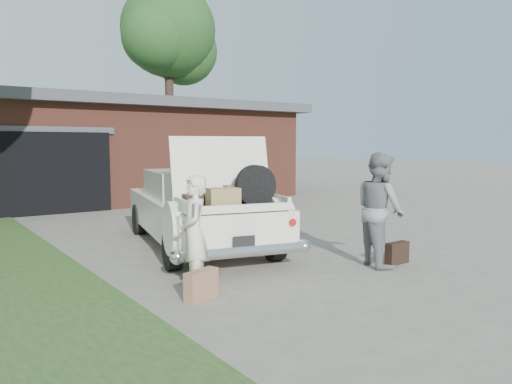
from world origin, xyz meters
TOP-DOWN VIEW (x-y plane):
  - ground at (0.00, 0.00)m, footprint 90.00×90.00m
  - house at (0.98, 11.47)m, footprint 12.80×7.80m
  - tree_right at (6.81, 17.92)m, footprint 5.53×4.81m
  - sedan at (-0.28, 2.03)m, footprint 2.94×5.16m
  - woman_left at (-1.68, -0.41)m, footprint 0.54×0.64m
  - woman_right at (1.30, -0.87)m, footprint 0.90×1.02m
  - suitcase_left at (-1.80, -0.80)m, footprint 0.49×0.29m
  - suitcase_right at (1.60, -0.97)m, footprint 0.45×0.16m

SIDE VIEW (x-z plane):
  - ground at x=0.00m, z-range 0.00..0.00m
  - suitcase_right at x=1.60m, z-range 0.00..0.34m
  - suitcase_left at x=-1.80m, z-range 0.00..0.36m
  - sedan at x=-0.28m, z-range -0.28..1.71m
  - woman_left at x=-1.68m, z-range 0.00..1.48m
  - woman_right at x=1.30m, z-range 0.00..1.75m
  - house at x=0.98m, z-range 0.02..3.32m
  - tree_right at x=6.81m, z-range 2.30..12.39m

